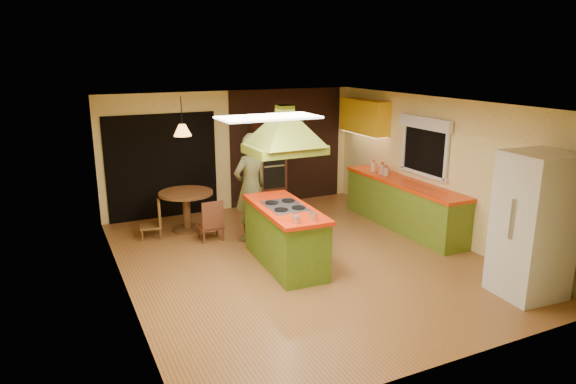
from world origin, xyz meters
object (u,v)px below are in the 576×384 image
kitchen_island (285,235)px  canister_large (382,169)px  wall_oven (269,166)px  man (251,187)px  dining_table (186,203)px  refrigerator (534,225)px

kitchen_island → canister_large: (2.74, 1.30, 0.54)m
wall_oven → kitchen_island: bearing=-109.1°
man → dining_table: 1.40m
refrigerator → dining_table: refrigerator is taller
dining_table → wall_oven: bearing=20.2°
man → canister_large: size_ratio=9.57×
refrigerator → wall_oven: (-1.54, 5.38, -0.08)m
canister_large → refrigerator: bearing=-92.6°
wall_oven → canister_large: bearing=-45.0°
wall_oven → dining_table: 2.17m
dining_table → man: bearing=-46.3°
wall_oven → dining_table: wall_oven is taller
man → dining_table: man is taller
man → wall_oven: size_ratio=1.05×
wall_oven → canister_large: (1.71, -1.70, 0.10)m
man → dining_table: size_ratio=1.91×
refrigerator → dining_table: 5.86m
dining_table → canister_large: (3.71, -0.97, 0.49)m
man → refrigerator: refrigerator is taller
man → canister_large: (2.79, -0.01, 0.06)m
kitchen_island → canister_large: canister_large is taller
kitchen_island → dining_table: kitchen_island is taller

